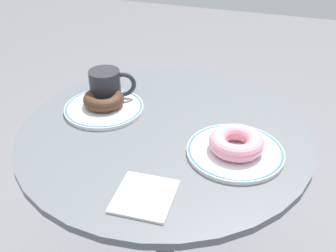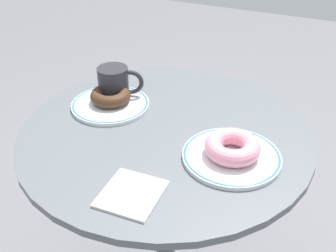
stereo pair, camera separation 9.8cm
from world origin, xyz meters
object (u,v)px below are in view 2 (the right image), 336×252
object	(u,v)px
paper_napkin	(131,194)
coffee_mug	(115,83)
plate_left	(110,104)
donut_pink_frosted	(232,147)
cafe_table	(166,208)
plate_right	(231,156)
donut_chocolate	(110,96)

from	to	relation	value
paper_napkin	coffee_mug	distance (m)	0.40
coffee_mug	plate_left	bearing A→B (deg)	-78.60
donut_pink_frosted	plate_left	bearing A→B (deg)	166.44
cafe_table	paper_napkin	distance (m)	0.36
donut_pink_frosted	plate_right	bearing A→B (deg)	90.00
plate_left	donut_pink_frosted	bearing A→B (deg)	-13.56
cafe_table	coffee_mug	world-z (taller)	coffee_mug
plate_left	cafe_table	bearing A→B (deg)	-13.41
plate_right	donut_pink_frosted	size ratio (longest dim) A/B	1.78
plate_left	paper_napkin	size ratio (longest dim) A/B	1.72
cafe_table	donut_pink_frosted	bearing A→B (deg)	-13.72
plate_left	plate_right	bearing A→B (deg)	-13.56
cafe_table	coffee_mug	xyz separation A→B (m)	(-0.19, 0.09, 0.31)
donut_pink_frosted	cafe_table	bearing A→B (deg)	166.28
coffee_mug	donut_chocolate	bearing A→B (deg)	-79.81
plate_left	paper_napkin	world-z (taller)	plate_left
plate_left	coffee_mug	bearing A→B (deg)	101.40
cafe_table	plate_left	xyz separation A→B (m)	(-0.18, 0.04, 0.27)
donut_chocolate	coffee_mug	bearing A→B (deg)	100.19
paper_napkin	coffee_mug	size ratio (longest dim) A/B	1.01
plate_right	coffee_mug	xyz separation A→B (m)	(-0.38, 0.13, 0.04)
donut_pink_frosted	paper_napkin	world-z (taller)	donut_pink_frosted
plate_left	donut_pink_frosted	world-z (taller)	donut_pink_frosted
plate_left	donut_chocolate	bearing A→B (deg)	107.67
donut_chocolate	donut_pink_frosted	world-z (taller)	donut_pink_frosted
donut_pink_frosted	coffee_mug	distance (m)	0.40
coffee_mug	plate_right	bearing A→B (deg)	-19.44
plate_left	coffee_mug	world-z (taller)	coffee_mug
plate_left	coffee_mug	size ratio (longest dim) A/B	1.73
cafe_table	paper_napkin	bearing A→B (deg)	-81.03
cafe_table	donut_pink_frosted	xyz separation A→B (m)	(0.18, -0.04, 0.29)
donut_chocolate	coffee_mug	world-z (taller)	coffee_mug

